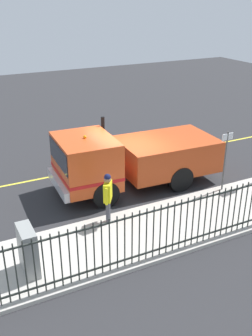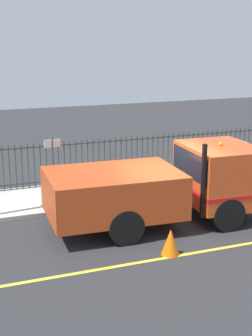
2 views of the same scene
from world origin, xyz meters
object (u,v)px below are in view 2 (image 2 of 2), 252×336
Objects in this scene: traffic_cone at (171,242)px; work_truck at (171,182)px; worker_standing at (188,162)px; street_sign at (53,164)px; utility_cabinet at (237,157)px.

work_truck is at bearing -26.11° from traffic_cone.
street_sign reaches higher than worker_standing.
work_truck is at bearing -123.89° from street_sign.
utility_cabinet is 7.77m from traffic_cone.
utility_cabinet is 1.93× the size of traffic_cone.
street_sign is at bearing -55.16° from worker_standing.
work_truck is 2.82× the size of street_sign.
traffic_cone is (-4.19, 2.69, -0.82)m from worker_standing.
work_truck is at bearing -5.27° from worker_standing.
traffic_cone is at bearing -0.03° from worker_standing.
utility_cabinet is at bearing 146.93° from worker_standing.
worker_standing is 0.74× the size of street_sign.
street_sign is (4.01, 2.02, 1.20)m from traffic_cone.
work_truck is 3.63m from street_sign.
street_sign is (-1.45, 7.53, 0.77)m from utility_cabinet.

